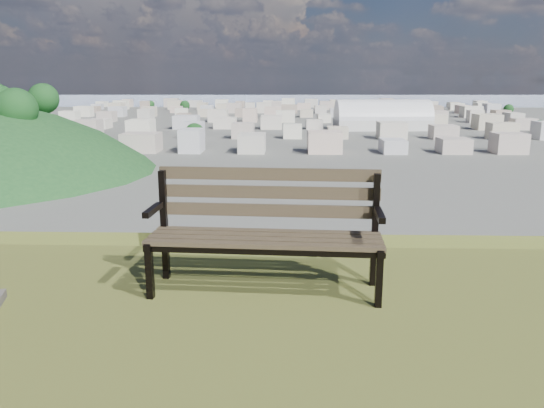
{
  "coord_description": "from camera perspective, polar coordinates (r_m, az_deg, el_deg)",
  "views": [
    {
      "loc": [
        -0.95,
        -1.46,
        26.75
      ],
      "look_at": [
        -1.14,
        4.75,
        25.3
      ],
      "focal_mm": 35.0,
      "sensor_mm": 36.0,
      "label": 1
    }
  ],
  "objects": [
    {
      "name": "park_bench",
      "position": [
        4.48,
        -0.64,
        -2.12
      ],
      "size": [
        1.97,
        0.74,
        1.01
      ],
      "rotation": [
        0.0,
        0.0,
        -0.06
      ],
      "color": "#493D2A",
      "rests_on": "hilltop_mesa"
    },
    {
      "name": "city_blocks",
      "position": [
        396.59,
        1.87,
        9.79
      ],
      "size": [
        395.0,
        361.0,
        7.0
      ],
      "color": "beige",
      "rests_on": "ground"
    },
    {
      "name": "city_trees",
      "position": [
        322.22,
        -2.86,
        9.24
      ],
      "size": [
        406.52,
        387.2,
        9.98
      ],
      "color": "#2D2216",
      "rests_on": "ground"
    },
    {
      "name": "arena",
      "position": [
        303.88,
        11.76,
        8.8
      ],
      "size": [
        52.8,
        25.18,
        21.72
      ],
      "rotation": [
        0.0,
        0.0,
        0.07
      ],
      "color": "silver",
      "rests_on": "ground"
    },
    {
      "name": "bay_water",
      "position": [
        901.86,
        1.81,
        11.45
      ],
      "size": [
        2400.0,
        700.0,
        0.12
      ],
      "primitive_type": "cube",
      "color": "gray",
      "rests_on": "ground"
    },
    {
      "name": "far_hills",
      "position": [
        1405.67,
        -0.75,
        13.1
      ],
      "size": [
        2050.0,
        340.0,
        60.0
      ],
      "color": "#929AB6",
      "rests_on": "ground"
    }
  ]
}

